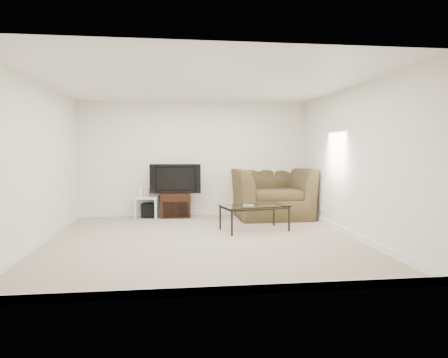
{
  "coord_description": "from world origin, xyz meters",
  "views": [
    {
      "loc": [
        -0.45,
        -6.37,
        1.46
      ],
      "look_at": [
        0.5,
        1.2,
        0.9
      ],
      "focal_mm": 32.0,
      "sensor_mm": 36.0,
      "label": 1
    }
  ],
  "objects": [
    {
      "name": "plate_back",
      "position": [
        -1.4,
        2.49,
        1.25
      ],
      "size": [
        0.12,
        0.02,
        0.12
      ],
      "primitive_type": "cube",
      "color": "white",
      "rests_on": "wall_back"
    },
    {
      "name": "side_table",
      "position": [
        -1.03,
        2.28,
        0.23
      ],
      "size": [
        0.52,
        0.52,
        0.46
      ],
      "primitive_type": null,
      "rotation": [
        0.0,
        0.0,
        -0.09
      ],
      "color": "#A7B9C9",
      "rests_on": "floor"
    },
    {
      "name": "subwoofer",
      "position": [
        -1.0,
        2.3,
        0.16
      ],
      "size": [
        0.31,
        0.31,
        0.29
      ],
      "primitive_type": "cube",
      "rotation": [
        0.0,
        0.0,
        -0.07
      ],
      "color": "black",
      "rests_on": "floor"
    },
    {
      "name": "tv_stand",
      "position": [
        -0.42,
        2.28,
        0.27
      ],
      "size": [
        0.65,
        0.47,
        0.53
      ],
      "primitive_type": null,
      "rotation": [
        0.0,
        0.0,
        -0.04
      ],
      "color": "black",
      "rests_on": "floor"
    },
    {
      "name": "plate_right_switch",
      "position": [
        2.49,
        1.6,
        1.25
      ],
      "size": [
        0.02,
        0.09,
        0.13
      ],
      "primitive_type": "cube",
      "color": "white",
      "rests_on": "wall_right"
    },
    {
      "name": "game_case",
      "position": [
        -0.98,
        2.26,
        0.55
      ],
      "size": [
        0.06,
        0.14,
        0.18
      ],
      "primitive_type": "cube",
      "rotation": [
        0.0,
        0.0,
        -0.08
      ],
      "color": "#CC4C4C",
      "rests_on": "side_table"
    },
    {
      "name": "remote",
      "position": [
        0.86,
        0.59,
        0.47
      ],
      "size": [
        0.19,
        0.08,
        0.02
      ],
      "primitive_type": "cube",
      "rotation": [
        0.0,
        0.0,
        -0.18
      ],
      "color": "#B2B2B7",
      "rests_on": "coffee_table"
    },
    {
      "name": "wall_back",
      "position": [
        0.0,
        2.5,
        1.25
      ],
      "size": [
        5.0,
        0.02,
        2.5
      ],
      "primitive_type": "cube",
      "color": "silver",
      "rests_on": "ground"
    },
    {
      "name": "ceiling",
      "position": [
        0.0,
        0.0,
        2.5
      ],
      "size": [
        5.0,
        5.0,
        0.0
      ],
      "primitive_type": "plane",
      "color": "white",
      "rests_on": "ground"
    },
    {
      "name": "floor",
      "position": [
        0.0,
        0.0,
        0.0
      ],
      "size": [
        5.0,
        5.0,
        0.0
      ],
      "primitive_type": "plane",
      "color": "tan",
      "rests_on": "ground"
    },
    {
      "name": "plate_right_outlet",
      "position": [
        2.49,
        1.3,
        0.3
      ],
      "size": [
        0.02,
        0.08,
        0.12
      ],
      "primitive_type": "cube",
      "color": "white",
      "rests_on": "wall_right"
    },
    {
      "name": "wall_left",
      "position": [
        -2.5,
        0.0,
        1.25
      ],
      "size": [
        0.02,
        5.0,
        2.5
      ],
      "primitive_type": "cube",
      "color": "silver",
      "rests_on": "ground"
    },
    {
      "name": "game_console",
      "position": [
        -1.15,
        2.27,
        0.56
      ],
      "size": [
        0.06,
        0.16,
        0.21
      ],
      "primitive_type": "cube",
      "rotation": [
        0.0,
        0.0,
        -0.09
      ],
      "color": "white",
      "rests_on": "side_table"
    },
    {
      "name": "dvd_player",
      "position": [
        -0.42,
        2.24,
        0.44
      ],
      "size": [
        0.36,
        0.26,
        0.05
      ],
      "primitive_type": "cube",
      "rotation": [
        0.0,
        0.0,
        -0.04
      ],
      "color": "black",
      "rests_on": "tv_stand"
    },
    {
      "name": "wall_right",
      "position": [
        2.5,
        0.0,
        1.25
      ],
      "size": [
        0.02,
        5.0,
        2.5
      ],
      "primitive_type": "cube",
      "color": "silver",
      "rests_on": "ground"
    },
    {
      "name": "recliner",
      "position": [
        1.64,
        2.01,
        0.71
      ],
      "size": [
        1.64,
        1.08,
        1.41
      ],
      "primitive_type": "imported",
      "rotation": [
        0.0,
        0.0,
        0.02
      ],
      "color": "brown",
      "rests_on": "floor"
    },
    {
      "name": "television",
      "position": [
        -0.42,
        2.25,
        0.85
      ],
      "size": [
        1.02,
        0.29,
        0.63
      ],
      "primitive_type": "imported",
      "rotation": [
        0.0,
        0.0,
        -0.09
      ],
      "color": "black",
      "rests_on": "tv_stand"
    },
    {
      "name": "coffee_table",
      "position": [
        0.98,
        0.65,
        0.23
      ],
      "size": [
        1.3,
        0.92,
        0.46
      ],
      "primitive_type": null,
      "rotation": [
        0.0,
        0.0,
        0.23
      ],
      "color": "black",
      "rests_on": "floor"
    }
  ]
}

